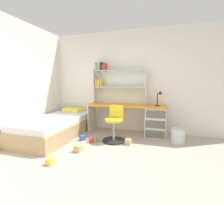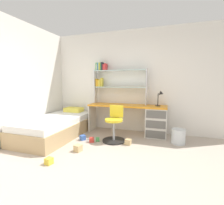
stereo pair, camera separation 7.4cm
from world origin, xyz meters
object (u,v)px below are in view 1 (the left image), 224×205
toy_block_yellow_4 (50,162)px  toy_block_natural_5 (128,142)px  toy_block_red_1 (92,140)px  toy_block_blue_0 (83,138)px  bookshelf_hutch (112,79)px  toy_block_natural_3 (78,148)px  desk_lamp (160,96)px  swivel_chair (114,127)px  desk (147,119)px  toy_block_green_2 (98,139)px  bed_platform (56,127)px  waste_bin (178,136)px

toy_block_yellow_4 → toy_block_natural_5: bearing=50.3°
toy_block_red_1 → toy_block_blue_0: bearing=167.8°
bookshelf_hutch → toy_block_natural_3: 2.09m
desk_lamp → toy_block_natural_5: 1.36m
swivel_chair → toy_block_natural_5: size_ratio=6.78×
desk → bookshelf_hutch: (-0.98, 0.15, 1.01)m
bookshelf_hutch → swivel_chair: bookshelf_hutch is taller
swivel_chair → toy_block_blue_0: bearing=-165.1°
toy_block_blue_0 → toy_block_red_1: bearing=-12.2°
bookshelf_hutch → swivel_chair: 1.40m
toy_block_red_1 → toy_block_green_2: bearing=42.0°
toy_block_natural_3 → toy_block_natural_5: size_ratio=1.07×
desk → toy_block_natural_5: size_ratio=16.87×
toy_block_blue_0 → toy_block_green_2: (0.36, 0.04, -0.01)m
desk_lamp → bed_platform: size_ratio=0.18×
swivel_chair → toy_block_green_2: bearing=-156.9°
bookshelf_hutch → toy_block_green_2: size_ratio=17.17×
toy_block_red_1 → toy_block_natural_5: 0.82m
swivel_chair → toy_block_natural_5: 0.46m
toy_block_natural_5 → toy_block_natural_3: bearing=-142.4°
bed_platform → toy_block_natural_3: (0.97, -0.66, -0.18)m
desk_lamp → bed_platform: (-2.43, -0.76, -0.77)m
bookshelf_hutch → swivel_chair: bearing=-68.6°
bookshelf_hutch → toy_block_natural_5: size_ratio=12.10×
toy_block_natural_3 → waste_bin: bearing=29.6°
bookshelf_hutch → waste_bin: (1.69, -0.51, -1.27)m
waste_bin → toy_block_yellow_4: size_ratio=3.01×
bookshelf_hutch → toy_block_blue_0: (-0.40, -0.98, -1.38)m
toy_block_red_1 → toy_block_yellow_4: size_ratio=0.96×
bookshelf_hutch → desk_lamp: 1.35m
bed_platform → toy_block_natural_5: (1.82, -0.01, -0.18)m
desk_lamp → toy_block_red_1: desk_lamp is taller
bed_platform → toy_block_natural_5: bearing=-0.3°
swivel_chair → bed_platform: size_ratio=0.38×
toy_block_natural_5 → toy_block_green_2: bearing=-178.4°
bookshelf_hutch → swivel_chair: size_ratio=1.78×
toy_block_blue_0 → toy_block_green_2: 0.36m
toy_block_green_2 → toy_block_natural_3: toy_block_natural_3 is taller
bookshelf_hutch → bed_platform: bookshelf_hutch is taller
desk_lamp → bed_platform: 2.66m
desk_lamp → toy_block_red_1: (-1.42, -0.88, -0.96)m
swivel_chair → toy_block_green_2: swivel_chair is taller
desk → desk_lamp: size_ratio=5.22×
bed_platform → desk_lamp: bearing=17.4°
toy_block_natural_5 → desk_lamp: bearing=51.7°
bookshelf_hutch → toy_block_green_2: bookshelf_hutch is taller
toy_block_natural_5 → waste_bin: bearing=21.8°
swivel_chair → toy_block_natural_3: size_ratio=6.32×
toy_block_green_2 → toy_block_natural_5: (0.71, 0.02, 0.02)m
bookshelf_hutch → waste_bin: bearing=-16.9°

